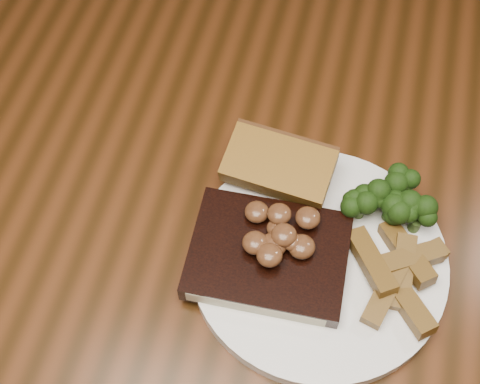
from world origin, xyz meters
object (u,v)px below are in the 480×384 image
(dining_table, at_px, (235,256))
(garlic_bread, at_px, (278,177))
(plate, at_px, (318,261))
(potato_wedges, at_px, (387,279))
(chair_far, at_px, (430,37))
(steak, at_px, (268,256))

(dining_table, height_order, garlic_bread, garlic_bread)
(plate, bearing_deg, garlic_bread, 127.45)
(plate, distance_m, potato_wedges, 0.07)
(garlic_bread, bearing_deg, chair_far, 77.52)
(dining_table, height_order, plate, plate)
(chair_far, bearing_deg, potato_wedges, 78.51)
(dining_table, distance_m, chair_far, 0.62)
(dining_table, distance_m, plate, 0.14)
(plate, bearing_deg, steak, -162.79)
(potato_wedges, bearing_deg, chair_far, 85.48)
(plate, xyz_separation_m, garlic_bread, (-0.06, 0.08, 0.02))
(chair_far, distance_m, plate, 0.65)
(plate, xyz_separation_m, potato_wedges, (0.07, -0.01, 0.02))
(potato_wedges, bearing_deg, plate, 169.63)
(chair_far, distance_m, potato_wedges, 0.66)
(dining_table, bearing_deg, potato_wedges, -15.22)
(chair_far, xyz_separation_m, steak, (-0.16, -0.61, 0.26))
(dining_table, distance_m, steak, 0.13)
(dining_table, xyz_separation_m, plate, (0.10, -0.03, 0.10))
(dining_table, bearing_deg, garlic_bread, 51.18)
(chair_far, xyz_separation_m, garlic_bread, (-0.17, -0.52, 0.26))
(potato_wedges, bearing_deg, garlic_bread, 144.84)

